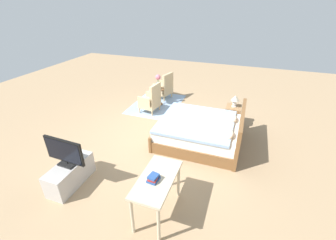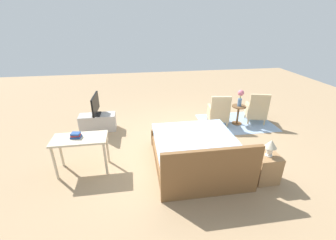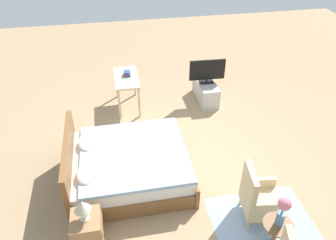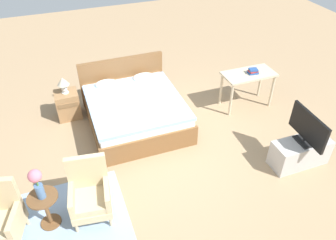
% 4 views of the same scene
% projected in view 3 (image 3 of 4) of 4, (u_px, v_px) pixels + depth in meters
% --- Properties ---
extents(ground_plane, '(16.00, 16.00, 0.00)m').
position_uv_depth(ground_plane, '(181.00, 162.00, 6.00)').
color(ground_plane, '#A38460').
extents(bed, '(1.74, 1.97, 0.96)m').
position_uv_depth(bed, '(127.00, 166.00, 5.49)').
color(bed, brown).
rests_on(bed, ground_plane).
extents(armchair_by_window_right, '(0.61, 0.61, 0.92)m').
position_uv_depth(armchair_by_window_right, '(258.00, 198.00, 4.81)').
color(armchair_by_window_right, '#CCB284').
rests_on(armchair_by_window_right, floor_rug).
extents(side_table, '(0.40, 0.40, 0.56)m').
position_uv_depth(side_table, '(275.00, 234.00, 4.35)').
color(side_table, brown).
rests_on(side_table, ground_plane).
extents(flower_vase, '(0.17, 0.17, 0.48)m').
position_uv_depth(flower_vase, '(283.00, 209.00, 4.06)').
color(flower_vase, '#4C709E').
rests_on(flower_vase, side_table).
extents(nightstand, '(0.44, 0.41, 0.55)m').
position_uv_depth(nightstand, '(88.00, 232.00, 4.47)').
color(nightstand, '#997047').
rests_on(nightstand, ground_plane).
extents(table_lamp, '(0.22, 0.22, 0.33)m').
position_uv_depth(table_lamp, '(82.00, 208.00, 4.19)').
color(table_lamp, silver).
rests_on(table_lamp, nightstand).
extents(tv_stand, '(0.96, 0.40, 0.46)m').
position_uv_depth(tv_stand, '(206.00, 91.00, 7.65)').
color(tv_stand, '#B7B2AD').
rests_on(tv_stand, ground_plane).
extents(tv_flatscreen, '(0.21, 0.81, 0.55)m').
position_uv_depth(tv_flatscreen, '(207.00, 71.00, 7.35)').
color(tv_flatscreen, black).
rests_on(tv_flatscreen, tv_stand).
extents(vanity_desk, '(1.04, 0.52, 0.75)m').
position_uv_depth(vanity_desk, '(127.00, 81.00, 7.18)').
color(vanity_desk, beige).
rests_on(vanity_desk, ground_plane).
extents(book_stack, '(0.20, 0.17, 0.10)m').
position_uv_depth(book_stack, '(127.00, 73.00, 7.14)').
color(book_stack, '#284C8E').
rests_on(book_stack, vanity_desk).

